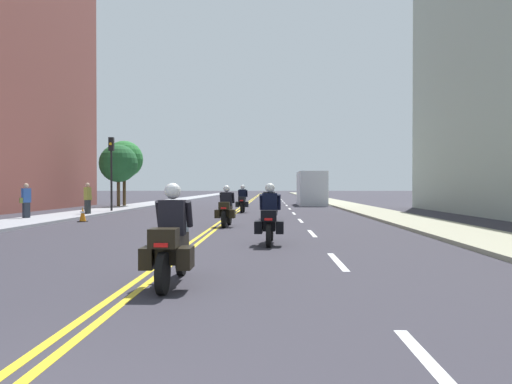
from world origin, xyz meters
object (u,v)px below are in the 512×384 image
(traffic_cone_0, at_px, (83,214))
(parked_truck, at_px, (311,190))
(motorcycle_4, at_px, (243,201))
(motorcycle_0, at_px, (171,244))
(traffic_light_near, at_px, (111,160))
(street_tree_1, at_px, (118,163))
(motorcycle_2, at_px, (226,210))
(pedestrian_1, at_px, (26,201))
(motorcycle_3, at_px, (269,205))
(street_tree_0, at_px, (124,159))
(motorcycle_1, at_px, (270,220))
(pedestrian_0, at_px, (88,199))

(traffic_cone_0, distance_m, parked_truck, 23.09)
(motorcycle_4, relative_size, parked_truck, 0.33)
(motorcycle_0, xyz_separation_m, traffic_cone_0, (-6.75, 13.60, -0.33))
(traffic_light_near, xyz_separation_m, street_tree_1, (-1.64, 6.50, 0.14))
(motorcycle_2, bearing_deg, motorcycle_0, -86.26)
(motorcycle_0, bearing_deg, pedestrian_1, 123.77)
(pedestrian_1, relative_size, street_tree_1, 0.37)
(motorcycle_2, height_order, motorcycle_4, motorcycle_4)
(motorcycle_3, distance_m, street_tree_0, 17.24)
(motorcycle_0, xyz_separation_m, motorcycle_1, (1.54, 5.49, 0.00))
(traffic_light_near, distance_m, street_tree_1, 6.71)
(motorcycle_0, distance_m, traffic_cone_0, 15.19)
(pedestrian_0, relative_size, street_tree_1, 0.38)
(motorcycle_0, relative_size, pedestrian_1, 1.24)
(traffic_light_near, xyz_separation_m, pedestrian_0, (-0.18, -3.30, -2.21))
(motorcycle_4, bearing_deg, pedestrian_1, -141.56)
(motorcycle_2, height_order, motorcycle_3, motorcycle_2)
(motorcycle_3, height_order, motorcycle_4, motorcycle_4)
(motorcycle_2, height_order, street_tree_0, street_tree_0)
(motorcycle_3, distance_m, traffic_light_near, 10.97)
(motorcycle_0, bearing_deg, traffic_light_near, 110.44)
(traffic_light_near, relative_size, parked_truck, 0.69)
(motorcycle_2, bearing_deg, motorcycle_1, -70.65)
(motorcycle_2, bearing_deg, pedestrian_1, 164.77)
(street_tree_0, bearing_deg, traffic_cone_0, -79.65)
(traffic_light_near, distance_m, pedestrian_1, 7.23)
(pedestrian_0, distance_m, parked_truck, 20.47)
(motorcycle_4, height_order, traffic_light_near, traffic_light_near)
(motorcycle_0, relative_size, motorcycle_4, 0.99)
(motorcycle_3, distance_m, pedestrian_1, 11.34)
(motorcycle_3, relative_size, motorcycle_4, 1.02)
(street_tree_0, bearing_deg, motorcycle_4, -37.87)
(pedestrian_0, bearing_deg, street_tree_0, 24.27)
(street_tree_1, bearing_deg, motorcycle_0, -70.85)
(traffic_cone_0, height_order, pedestrian_1, pedestrian_1)
(traffic_cone_0, distance_m, pedestrian_1, 3.10)
(traffic_cone_0, relative_size, street_tree_1, 0.14)
(motorcycle_0, height_order, traffic_light_near, traffic_light_near)
(traffic_cone_0, height_order, street_tree_1, street_tree_1)
(motorcycle_3, relative_size, street_tree_1, 0.47)
(motorcycle_2, height_order, traffic_cone_0, motorcycle_2)
(street_tree_0, bearing_deg, pedestrian_1, -90.60)
(pedestrian_0, bearing_deg, motorcycle_4, -47.52)
(pedestrian_1, bearing_deg, street_tree_1, -145.91)
(motorcycle_0, bearing_deg, traffic_cone_0, 116.18)
(street_tree_0, bearing_deg, traffic_light_near, -78.37)
(pedestrian_0, bearing_deg, motorcycle_3, -83.13)
(motorcycle_1, bearing_deg, street_tree_1, 119.32)
(pedestrian_0, xyz_separation_m, street_tree_1, (-1.46, 9.80, 2.35))
(motorcycle_2, height_order, pedestrian_1, pedestrian_1)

